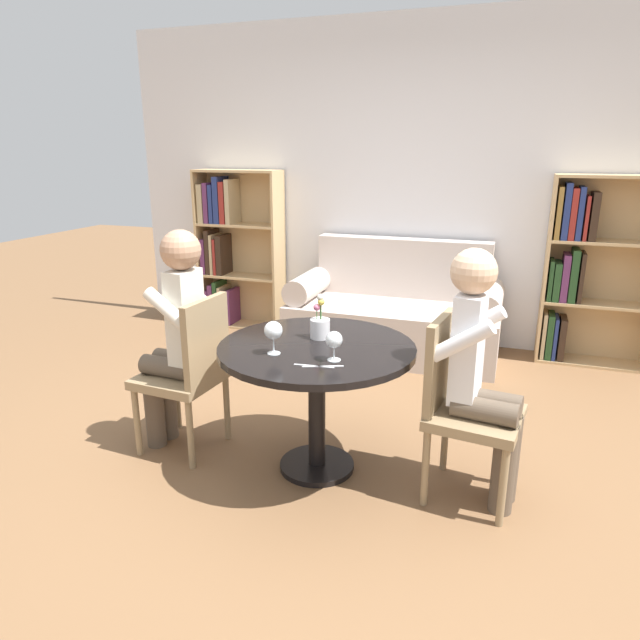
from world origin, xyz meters
name	(u,v)px	position (x,y,z in m)	size (l,w,h in m)	color
ground_plane	(317,467)	(0.00, 0.00, 0.00)	(16.00, 16.00, 0.00)	brown
back_wall	(410,186)	(0.00, 2.38, 1.35)	(5.20, 0.05, 2.70)	silver
round_table	(317,369)	(0.00, 0.00, 0.57)	(1.01, 1.01, 0.70)	black
couch	(395,316)	(0.00, 1.96, 0.31)	(1.70, 0.80, 0.92)	beige
bookshelf_left	(231,250)	(-1.65, 2.22, 0.73)	(0.81, 0.28, 1.47)	tan
bookshelf_right	(585,269)	(1.43, 2.23, 0.75)	(0.81, 0.28, 1.47)	tan
chair_left	(190,368)	(-0.73, -0.04, 0.49)	(0.45, 0.45, 0.90)	#937A56
chair_right	(461,401)	(0.73, 0.02, 0.49)	(0.47, 0.47, 0.90)	#937A56
person_left	(176,334)	(-0.81, -0.03, 0.68)	(0.43, 0.36, 1.26)	brown
person_right	(482,371)	(0.81, 0.00, 0.67)	(0.44, 0.37, 1.24)	brown
wine_glass_left	(273,331)	(-0.16, -0.18, 0.81)	(0.09, 0.09, 0.16)	white
wine_glass_right	(334,340)	(0.15, -0.17, 0.80)	(0.08, 0.08, 0.14)	white
flower_vase	(320,326)	(-0.02, 0.12, 0.77)	(0.10, 0.10, 0.24)	silver
knife_left_setting	(314,366)	(0.08, -0.27, 0.70)	(0.19, 0.03, 0.00)	silver
fork_left_setting	(323,366)	(0.12, -0.27, 0.70)	(0.18, 0.08, 0.00)	silver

